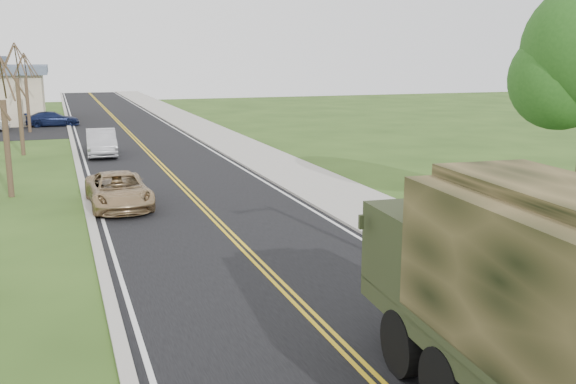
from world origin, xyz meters
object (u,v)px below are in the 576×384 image
suv_champagne (119,190)px  pickup_navy (548,203)px  military_truck (558,300)px  sedan_silver (101,143)px

suv_champagne → pickup_navy: size_ratio=1.03×
military_truck → pickup_navy: bearing=52.6°
military_truck → sedan_silver: (-4.28, 31.43, -1.48)m
sedan_silver → suv_champagne: bearing=-89.4°
military_truck → pickup_navy: 14.13m
pickup_navy → suv_champagne: bearing=78.7°
suv_champagne → sedan_silver: size_ratio=1.02×
suv_champagne → sedan_silver: sedan_silver is taller
military_truck → suv_champagne: bearing=108.5°
military_truck → sedan_silver: bearing=101.8°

